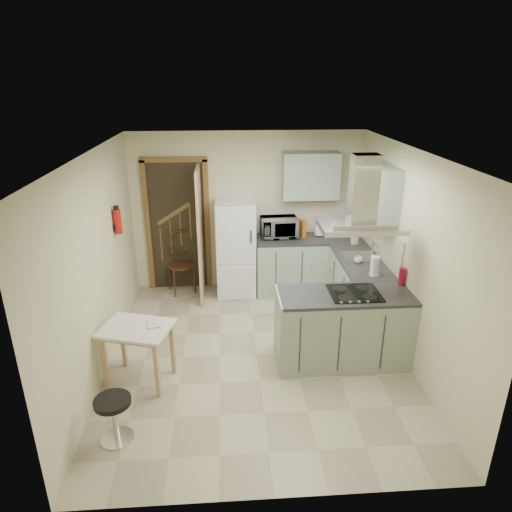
{
  "coord_description": "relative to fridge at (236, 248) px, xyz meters",
  "views": [
    {
      "loc": [
        -0.35,
        -4.84,
        3.25
      ],
      "look_at": [
        0.02,
        0.45,
        1.15
      ],
      "focal_mm": 32.0,
      "sensor_mm": 36.0,
      "label": 1
    }
  ],
  "objects": [
    {
      "name": "wall_cabinet_back",
      "position": [
        1.15,
        0.12,
        1.1
      ],
      "size": [
        0.85,
        0.35,
        0.7
      ],
      "primitive_type": "cube",
      "color": "#9EB2A0",
      "rests_on": "back_wall"
    },
    {
      "name": "wall_cabinet_right",
      "position": [
        1.82,
        -0.95,
        1.1
      ],
      "size": [
        0.35,
        0.9,
        0.7
      ],
      "primitive_type": "cube",
      "color": "#9EB2A0",
      "rests_on": "right_wall"
    },
    {
      "name": "cereal_box",
      "position": [
        1.05,
        0.1,
        0.28
      ],
      "size": [
        0.12,
        0.19,
        0.26
      ],
      "primitive_type": "cube",
      "rotation": [
        0.0,
        0.0,
        0.34
      ],
      "color": "#CC6818",
      "rests_on": "counter_back"
    },
    {
      "name": "drop_leaf_table",
      "position": [
        -1.15,
        -2.22,
        -0.4
      ],
      "size": [
        0.87,
        0.74,
        0.69
      ],
      "primitive_type": "cube",
      "rotation": [
        0.0,
        0.0,
        -0.29
      ],
      "color": "#D8A385",
      "rests_on": "floor"
    },
    {
      "name": "extractor_hood",
      "position": [
        1.32,
        -1.98,
        0.97
      ],
      "size": [
        0.9,
        0.55,
        0.1
      ],
      "primitive_type": "cube",
      "color": "silver",
      "rests_on": "ceiling"
    },
    {
      "name": "fridge",
      "position": [
        0.0,
        0.0,
        0.0
      ],
      "size": [
        0.6,
        0.6,
        1.5
      ],
      "primitive_type": "cube",
      "color": "white",
      "rests_on": "floor"
    },
    {
      "name": "counter_right",
      "position": [
        1.7,
        -0.68,
        -0.3
      ],
      "size": [
        0.6,
        1.95,
        0.9
      ],
      "primitive_type": "cube",
      "color": "#9EB2A0",
      "rests_on": "floor"
    },
    {
      "name": "splashback",
      "position": [
        1.16,
        0.29,
        0.4
      ],
      "size": [
        1.68,
        0.02,
        0.5
      ],
      "primitive_type": "cube",
      "color": "beige",
      "rests_on": "counter_back"
    },
    {
      "name": "red_bottle",
      "position": [
        1.95,
        -1.78,
        0.26
      ],
      "size": [
        0.08,
        0.08,
        0.22
      ],
      "primitive_type": "cylinder",
      "rotation": [
        0.0,
        0.0,
        -0.02
      ],
      "color": "#AE0E28",
      "rests_on": "peninsula"
    },
    {
      "name": "hob",
      "position": [
        1.32,
        -1.98,
        0.16
      ],
      "size": [
        0.58,
        0.5,
        0.01
      ],
      "primitive_type": "cube",
      "color": "black",
      "rests_on": "peninsula"
    },
    {
      "name": "microwave",
      "position": [
        0.68,
        0.08,
        0.3
      ],
      "size": [
        0.59,
        0.42,
        0.31
      ],
      "primitive_type": "imported",
      "rotation": [
        0.0,
        0.0,
        0.08
      ],
      "color": "black",
      "rests_on": "counter_back"
    },
    {
      "name": "fire_extinguisher",
      "position": [
        -1.54,
        -0.9,
        0.75
      ],
      "size": [
        0.1,
        0.1,
        0.32
      ],
      "primitive_type": "cylinder",
      "color": "#B2140F",
      "rests_on": "left_wall"
    },
    {
      "name": "sink",
      "position": [
        1.7,
        -0.85,
        0.16
      ],
      "size": [
        0.45,
        0.4,
        0.01
      ],
      "primitive_type": "cube",
      "color": "silver",
      "rests_on": "counter_right"
    },
    {
      "name": "book",
      "position": [
        -1.04,
        -2.17,
        -0.01
      ],
      "size": [
        0.19,
        0.24,
        0.1
      ],
      "primitive_type": "imported",
      "rotation": [
        0.0,
        0.0,
        0.14
      ],
      "color": "#A03540",
      "rests_on": "drop_leaf_table"
    },
    {
      "name": "floor",
      "position": [
        0.2,
        -1.8,
        -0.75
      ],
      "size": [
        4.2,
        4.2,
        0.0
      ],
      "primitive_type": "plane",
      "color": "#B5AD8C",
      "rests_on": "ground"
    },
    {
      "name": "ceiling",
      "position": [
        0.2,
        -1.8,
        1.75
      ],
      "size": [
        4.2,
        4.2,
        0.0
      ],
      "primitive_type": "plane",
      "rotation": [
        3.14,
        0.0,
        0.0
      ],
      "color": "silver",
      "rests_on": "back_wall"
    },
    {
      "name": "soap_bottle",
      "position": [
        1.78,
        -0.33,
        0.24
      ],
      "size": [
        0.1,
        0.1,
        0.18
      ],
      "primitive_type": "imported",
      "rotation": [
        0.0,
        0.0,
        0.36
      ],
      "color": "#B9B8C5",
      "rests_on": "counter_right"
    },
    {
      "name": "stool",
      "position": [
        -1.24,
        -3.12,
        -0.52
      ],
      "size": [
        0.4,
        0.4,
        0.47
      ],
      "primitive_type": "cylinder",
      "rotation": [
        0.0,
        0.0,
        -0.17
      ],
      "color": "black",
      "rests_on": "floor"
    },
    {
      "name": "bentwood_chair",
      "position": [
        -0.87,
        0.09,
        -0.3
      ],
      "size": [
        0.52,
        0.52,
        0.91
      ],
      "primitive_type": "cube",
      "rotation": [
        0.0,
        0.0,
        0.37
      ],
      "color": "#492818",
      "rests_on": "floor"
    },
    {
      "name": "paper_towel",
      "position": [
        1.71,
        -1.49,
        0.28
      ],
      "size": [
        0.13,
        0.13,
        0.27
      ],
      "primitive_type": "cylinder",
      "rotation": [
        0.0,
        0.0,
        0.32
      ],
      "color": "white",
      "rests_on": "counter_right"
    },
    {
      "name": "peninsula",
      "position": [
        1.22,
        -1.98,
        -0.3
      ],
      "size": [
        1.55,
        0.65,
        0.9
      ],
      "primitive_type": "cube",
      "color": "#9EB2A0",
      "rests_on": "floor"
    },
    {
      "name": "right_wall",
      "position": [
        2.0,
        -1.8,
        0.5
      ],
      "size": [
        0.0,
        4.2,
        4.2
      ],
      "primitive_type": "plane",
      "rotation": [
        1.57,
        0.0,
        -1.57
      ],
      "color": "beige",
      "rests_on": "floor"
    },
    {
      "name": "back_wall",
      "position": [
        0.2,
        0.3,
        0.5
      ],
      "size": [
        3.6,
        0.0,
        3.6
      ],
      "primitive_type": "plane",
      "rotation": [
        1.57,
        0.0,
        0.0
      ],
      "color": "beige",
      "rests_on": "floor"
    },
    {
      "name": "kettle",
      "position": [
        1.32,
        0.08,
        0.25
      ],
      "size": [
        0.17,
        0.17,
        0.2
      ],
      "primitive_type": "cylinder",
      "rotation": [
        0.0,
        0.0,
        0.32
      ],
      "color": "white",
      "rests_on": "counter_back"
    },
    {
      "name": "counter_back",
      "position": [
        0.86,
        0.0,
        -0.3
      ],
      "size": [
        1.08,
        0.6,
        0.9
      ],
      "primitive_type": "cube",
      "color": "#9EB2A0",
      "rests_on": "floor"
    },
    {
      "name": "left_wall",
      "position": [
        -1.6,
        -1.8,
        0.5
      ],
      "size": [
        0.0,
        4.2,
        4.2
      ],
      "primitive_type": "plane",
      "rotation": [
        1.57,
        0.0,
        1.57
      ],
      "color": "beige",
      "rests_on": "floor"
    },
    {
      "name": "cup",
      "position": [
        1.62,
        -1.07,
        0.19
      ],
      "size": [
        0.11,
        0.11,
        0.09
      ],
      "primitive_type": "imported",
      "rotation": [
        0.0,
        0.0,
        -0.0
      ],
      "color": "white",
      "rests_on": "counter_right"
    },
    {
      "name": "doorway",
      "position": [
        -0.9,
        0.27,
        0.3
      ],
      "size": [
        1.1,
        0.12,
        2.1
      ],
      "primitive_type": "cube",
      "color": "brown",
      "rests_on": "floor"
    }
  ]
}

